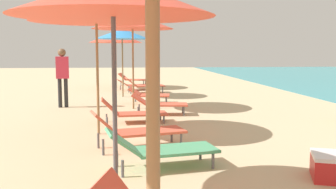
# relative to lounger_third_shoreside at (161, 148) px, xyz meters

# --- Properties ---
(lounger_third_shoreside) EXTENTS (1.60, 0.85, 0.57)m
(lounger_third_shoreside) POSITION_rel_lounger_third_shoreside_xyz_m (0.00, 0.00, 0.00)
(lounger_third_shoreside) COLOR #4CA572
(lounger_third_shoreside) RESTS_ON ground
(umbrella_fourth) EXTENTS (2.49, 2.49, 2.89)m
(umbrella_fourth) POSITION_rel_lounger_third_shoreside_xyz_m (-1.03, 2.30, 2.21)
(umbrella_fourth) COLOR olive
(umbrella_fourth) RESTS_ON ground
(lounger_fourth_shoreside) EXTENTS (1.52, 0.68, 0.57)m
(lounger_fourth_shoreside) POSITION_rel_lounger_third_shoreside_xyz_m (-0.36, 3.42, -0.03)
(lounger_fourth_shoreside) COLOR #D8593F
(lounger_fourth_shoreside) RESTS_ON ground
(lounger_fourth_inland) EXTENTS (1.62, 0.91, 0.65)m
(lounger_fourth_inland) POSITION_rel_lounger_third_shoreside_xyz_m (-0.31, 1.11, 0.04)
(lounger_fourth_inland) COLOR #D8593F
(lounger_fourth_inland) RESTS_ON ground
(umbrella_fifth) EXTENTS (2.26, 2.26, 2.71)m
(umbrella_fifth) POSITION_rel_lounger_third_shoreside_xyz_m (-0.32, 5.54, 2.14)
(umbrella_fifth) COLOR olive
(umbrella_fifth) RESTS_ON ground
(lounger_fifth_shoreside) EXTENTS (1.34, 0.82, 0.49)m
(lounger_fifth_shoreside) POSITION_rel_lounger_third_shoreside_xyz_m (0.17, 6.66, -0.01)
(lounger_fifth_shoreside) COLOR #D8593F
(lounger_fifth_shoreside) RESTS_ON ground
(lounger_fifth_inland) EXTENTS (1.45, 0.67, 0.54)m
(lounger_fifth_inland) POSITION_rel_lounger_third_shoreside_xyz_m (0.32, 4.45, 0.01)
(lounger_fifth_inland) COLOR #D8593F
(lounger_fifth_inland) RESTS_ON ground
(umbrella_sixth) EXTENTS (1.95, 1.95, 2.46)m
(umbrella_sixth) POSITION_rel_lounger_third_shoreside_xyz_m (-0.67, 8.45, 1.93)
(umbrella_sixth) COLOR olive
(umbrella_sixth) RESTS_ON ground
(lounger_sixth_shoreside) EXTENTS (1.57, 0.85, 0.60)m
(lounger_sixth_shoreside) POSITION_rel_lounger_third_shoreside_xyz_m (0.14, 9.64, 0.03)
(lounger_sixth_shoreside) COLOR #D8593F
(lounger_sixth_shoreside) RESTS_ON ground
(umbrella_farthest) EXTENTS (2.31, 2.31, 2.50)m
(umbrella_farthest) POSITION_rel_lounger_third_shoreside_xyz_m (-1.01, 11.68, 1.92)
(umbrella_farthest) COLOR olive
(umbrella_farthest) RESTS_ON ground
(lounger_farthest_shoreside) EXTENTS (1.40, 0.85, 0.58)m
(lounger_farthest_shoreside) POSITION_rel_lounger_third_shoreside_xyz_m (-0.30, 12.90, 0.02)
(lounger_farthest_shoreside) COLOR #D8593F
(lounger_farthest_shoreside) RESTS_ON ground
(lounger_farthest_inland) EXTENTS (1.65, 0.92, 0.48)m
(lounger_farthest_inland) POSITION_rel_lounger_third_shoreside_xyz_m (-0.20, 10.74, -0.05)
(lounger_farthest_inland) COLOR #D8593F
(lounger_farthest_inland) RESTS_ON ground
(person_walking_mid) EXTENTS (0.39, 0.28, 1.69)m
(person_walking_mid) POSITION_rel_lounger_third_shoreside_xyz_m (-2.34, 6.03, 0.74)
(person_walking_mid) COLOR #262628
(person_walking_mid) RESTS_ON ground
(cooler_box) EXTENTS (0.54, 0.65, 0.33)m
(cooler_box) POSITION_rel_lounger_third_shoreside_xyz_m (2.06, -0.65, -0.12)
(cooler_box) COLOR red
(cooler_box) RESTS_ON ground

